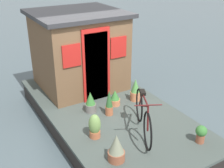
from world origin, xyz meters
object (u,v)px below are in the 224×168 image
object	(u,v)px
potted_plant_fern	(116,148)
potted_plant_basil	(135,90)
potted_plant_geranium	(109,103)
bicycle	(143,115)
houseboat_cabin	(79,50)
potted_plant_rosemary	(115,98)
potted_plant_lavender	(90,102)
potted_plant_mint	(201,133)
potted_plant_succulent	(95,126)

from	to	relation	value
potted_plant_fern	potted_plant_basil	world-z (taller)	potted_plant_basil
potted_plant_geranium	potted_plant_basil	bearing A→B (deg)	-73.42
bicycle	houseboat_cabin	bearing A→B (deg)	2.20
potted_plant_rosemary	potted_plant_basil	distance (m)	0.57
houseboat_cabin	potted_plant_lavender	size ratio (longest dim) A/B	4.56
potted_plant_basil	bicycle	bearing A→B (deg)	151.13
potted_plant_basil	potted_plant_lavender	distance (m)	1.20
potted_plant_rosemary	potted_plant_lavender	bearing A→B (deg)	88.35
bicycle	potted_plant_fern	distance (m)	1.02
potted_plant_basil	potted_plant_mint	bearing A→B (deg)	-177.65
potted_plant_basil	potted_plant_mint	size ratio (longest dim) A/B	1.57
potted_plant_succulent	potted_plant_fern	size ratio (longest dim) A/B	0.97
potted_plant_succulent	potted_plant_mint	size ratio (longest dim) A/B	1.40
bicycle	potted_plant_succulent	world-z (taller)	bicycle
houseboat_cabin	potted_plant_mint	size ratio (longest dim) A/B	6.21
houseboat_cabin	potted_plant_basil	xyz separation A→B (m)	(-1.53, -0.78, -0.75)
houseboat_cabin	bicycle	xyz separation A→B (m)	(-2.75, -0.11, -0.62)
potted_plant_geranium	potted_plant_mint	distance (m)	2.04
houseboat_cabin	potted_plant_mint	distance (m)	3.77
potted_plant_basil	potted_plant_rosemary	bearing A→B (deg)	84.89
potted_plant_basil	potted_plant_lavender	xyz separation A→B (m)	(0.07, 1.20, -0.04)
bicycle	potted_plant_geranium	bearing A→B (deg)	13.49
potted_plant_fern	potted_plant_basil	size ratio (longest dim) A/B	0.92
potted_plant_rosemary	potted_plant_geranium	size ratio (longest dim) A/B	0.61
potted_plant_lavender	potted_plant_fern	bearing A→B (deg)	167.81
potted_plant_fern	potted_plant_rosemary	bearing A→B (deg)	-30.58
potted_plant_fern	potted_plant_lavender	xyz separation A→B (m)	(1.74, -0.38, -0.02)
potted_plant_succulent	potted_plant_lavender	size ratio (longest dim) A/B	1.03
potted_plant_lavender	potted_plant_succulent	bearing A→B (deg)	157.98
houseboat_cabin	bicycle	distance (m)	2.82
bicycle	potted_plant_rosemary	xyz separation A→B (m)	(1.27, -0.12, -0.22)
potted_plant_rosemary	potted_plant_basil	bearing A→B (deg)	-95.11
bicycle	potted_plant_mint	size ratio (longest dim) A/B	4.22
potted_plant_rosemary	potted_plant_basil	size ratio (longest dim) A/B	0.67
potted_plant_fern	potted_plant_succulent	bearing A→B (deg)	0.20
potted_plant_basil	potted_plant_geranium	bearing A→B (deg)	106.58
potted_plant_rosemary	potted_plant_succulent	size ratio (longest dim) A/B	0.75
potted_plant_fern	houseboat_cabin	bearing A→B (deg)	-13.99
potted_plant_rosemary	potted_plant_geranium	xyz separation A→B (m)	(-0.32, 0.34, 0.12)
potted_plant_succulent	potted_plant_mint	distance (m)	2.04
potted_plant_rosemary	potted_plant_lavender	size ratio (longest dim) A/B	0.78
potted_plant_fern	potted_plant_mint	size ratio (longest dim) A/B	1.45
bicycle	potted_plant_succulent	xyz separation A→B (m)	(0.35, 0.91, -0.15)
houseboat_cabin	potted_plant_geranium	xyz separation A→B (m)	(-1.79, 0.12, -0.72)
potted_plant_fern	potted_plant_mint	distance (m)	1.70
potted_plant_basil	potted_plant_lavender	world-z (taller)	potted_plant_basil
potted_plant_geranium	potted_plant_mint	bearing A→B (deg)	-151.17
bicycle	potted_plant_lavender	world-z (taller)	bicycle
bicycle	potted_plant_basil	distance (m)	1.40
potted_plant_geranium	potted_plant_lavender	size ratio (longest dim) A/B	1.26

